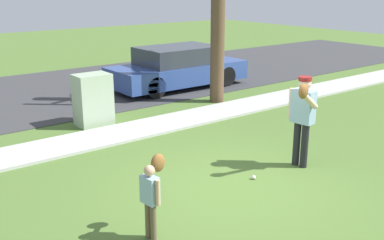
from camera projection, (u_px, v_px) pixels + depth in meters
The scene contains 8 objects.
ground_plane at pixel (128, 134), 10.46m from camera, with size 48.00×48.00×0.00m, color #4C6B2D.
sidewalk_strip at pixel (126, 132), 10.53m from camera, with size 36.00×1.20×0.06m, color #B2B2AD.
road_surface at pixel (45, 93), 14.33m from camera, with size 36.00×6.80×0.02m, color #38383A.
person_adult at pixel (302, 112), 8.34m from camera, with size 0.67×0.69×1.70m.
person_child at pixel (152, 188), 6.08m from camera, with size 0.47×0.47×1.10m.
baseball at pixel (254, 177), 8.07m from camera, with size 0.07×0.07×0.07m, color white.
utility_cabinet at pixel (93, 100), 11.02m from camera, with size 0.82×0.59×1.24m, color #9EB293.
parked_wagon_blue at pixel (178, 68), 14.87m from camera, with size 4.50×1.80×1.33m.
Camera 1 is at (-4.92, -5.25, 3.32)m, focal length 43.18 mm.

